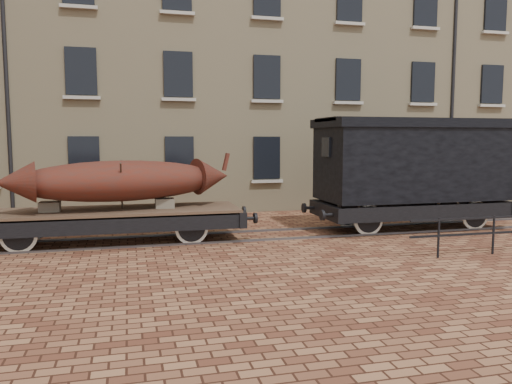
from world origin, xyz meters
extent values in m
plane|color=#572D1D|center=(0.00, 0.00, 0.00)|extent=(90.00, 90.00, 0.00)
cube|color=#CAB586|center=(3.00, 10.00, 7.00)|extent=(40.00, 10.00, 14.00)
cube|color=black|center=(-6.00, 4.96, 2.20)|extent=(1.10, 0.12, 1.70)
cube|color=#ABA798|center=(-6.00, 4.90, 1.25)|extent=(1.30, 0.18, 0.12)
cube|color=black|center=(-2.50, 4.96, 2.20)|extent=(1.10, 0.12, 1.70)
cube|color=#ABA798|center=(-2.50, 4.90, 1.25)|extent=(1.30, 0.18, 0.12)
cube|color=black|center=(1.00, 4.96, 2.20)|extent=(1.10, 0.12, 1.70)
cube|color=#ABA798|center=(1.00, 4.90, 1.25)|extent=(1.30, 0.18, 0.12)
cube|color=black|center=(4.50, 4.96, 2.20)|extent=(1.10, 0.12, 1.70)
cube|color=#ABA798|center=(4.50, 4.90, 1.25)|extent=(1.30, 0.18, 0.12)
cube|color=black|center=(8.00, 4.96, 2.20)|extent=(1.10, 0.12, 1.70)
cube|color=#ABA798|center=(8.00, 4.90, 1.25)|extent=(1.30, 0.18, 0.12)
cube|color=black|center=(11.50, 4.96, 2.20)|extent=(1.10, 0.12, 1.70)
cube|color=#ABA798|center=(11.50, 4.90, 1.25)|extent=(1.30, 0.18, 0.12)
cube|color=black|center=(-6.00, 4.96, 5.40)|extent=(1.10, 0.12, 1.70)
cube|color=#ABA798|center=(-6.00, 4.90, 4.45)|extent=(1.30, 0.18, 0.12)
cube|color=black|center=(-2.50, 4.96, 5.40)|extent=(1.10, 0.12, 1.70)
cube|color=#ABA798|center=(-2.50, 4.90, 4.45)|extent=(1.30, 0.18, 0.12)
cube|color=black|center=(1.00, 4.96, 5.40)|extent=(1.10, 0.12, 1.70)
cube|color=#ABA798|center=(1.00, 4.90, 4.45)|extent=(1.30, 0.18, 0.12)
cube|color=black|center=(4.50, 4.96, 5.40)|extent=(1.10, 0.12, 1.70)
cube|color=#ABA798|center=(4.50, 4.90, 4.45)|extent=(1.30, 0.18, 0.12)
cube|color=black|center=(8.00, 4.96, 5.40)|extent=(1.10, 0.12, 1.70)
cube|color=#ABA798|center=(8.00, 4.90, 4.45)|extent=(1.30, 0.18, 0.12)
cube|color=black|center=(11.50, 4.96, 5.40)|extent=(1.10, 0.12, 1.70)
cube|color=#ABA798|center=(11.50, 4.90, 4.45)|extent=(1.30, 0.18, 0.12)
cube|color=#ABA798|center=(-6.00, 4.90, 7.65)|extent=(1.30, 0.18, 0.12)
cube|color=#ABA798|center=(-2.50, 4.90, 7.65)|extent=(1.30, 0.18, 0.12)
cube|color=#ABA798|center=(1.00, 4.90, 7.65)|extent=(1.30, 0.18, 0.12)
cube|color=black|center=(4.50, 4.96, 8.60)|extent=(1.10, 0.12, 1.70)
cube|color=#ABA798|center=(4.50, 4.90, 7.65)|extent=(1.30, 0.18, 0.12)
cube|color=black|center=(8.00, 4.96, 8.60)|extent=(1.10, 0.12, 1.70)
cube|color=#ABA798|center=(8.00, 4.90, 7.65)|extent=(1.30, 0.18, 0.12)
cube|color=black|center=(11.50, 4.96, 8.60)|extent=(1.10, 0.12, 1.70)
cube|color=#ABA798|center=(11.50, 4.90, 7.65)|extent=(1.30, 0.18, 0.12)
cylinder|color=black|center=(-8.50, 4.95, 7.00)|extent=(0.14, 0.14, 14.00)
cylinder|color=black|center=(9.50, 4.95, 7.00)|extent=(0.14, 0.14, 14.00)
cube|color=#59595E|center=(0.00, -0.72, 0.03)|extent=(30.00, 0.08, 0.06)
cube|color=#59595E|center=(0.00, 0.72, 0.03)|extent=(30.00, 0.08, 0.06)
cylinder|color=black|center=(3.00, -3.80, 0.50)|extent=(0.06, 0.06, 1.00)
cylinder|color=black|center=(4.60, -3.80, 0.50)|extent=(0.06, 0.06, 1.00)
cube|color=#483224|center=(-4.98, 0.00, 0.91)|extent=(7.26, 2.13, 0.12)
cube|color=black|center=(-4.98, -0.99, 0.68)|extent=(7.26, 0.15, 0.44)
cube|color=black|center=(-4.98, 0.99, 0.68)|extent=(7.26, 0.15, 0.44)
cube|color=black|center=(-1.35, 0.00, 0.68)|extent=(0.21, 2.23, 0.44)
cylinder|color=black|center=(-1.08, -0.73, 0.68)|extent=(0.34, 0.10, 0.10)
cylinder|color=black|center=(-0.91, -0.73, 0.68)|extent=(0.08, 0.31, 0.31)
cylinder|color=black|center=(-1.08, 0.73, 0.68)|extent=(0.34, 0.10, 0.10)
cylinder|color=black|center=(-0.91, 0.73, 0.68)|extent=(0.08, 0.31, 0.31)
cylinder|color=black|center=(-7.21, 0.00, 0.46)|extent=(0.10, 1.84, 0.10)
cylinder|color=white|center=(-7.21, -0.72, 0.46)|extent=(0.93, 0.07, 0.93)
cylinder|color=black|center=(-7.21, -0.72, 0.46)|extent=(0.76, 0.10, 0.76)
cube|color=black|center=(-7.21, -0.84, 0.70)|extent=(0.87, 0.08, 0.10)
cylinder|color=white|center=(-7.21, 0.72, 0.46)|extent=(0.93, 0.07, 0.93)
cylinder|color=black|center=(-7.21, 0.72, 0.46)|extent=(0.76, 0.10, 0.76)
cube|color=black|center=(-7.21, 0.84, 0.70)|extent=(0.87, 0.08, 0.10)
cylinder|color=black|center=(-2.75, 0.00, 0.46)|extent=(0.10, 1.84, 0.10)
cylinder|color=white|center=(-2.75, -0.72, 0.46)|extent=(0.93, 0.07, 0.93)
cylinder|color=black|center=(-2.75, -0.72, 0.46)|extent=(0.76, 0.10, 0.76)
cube|color=black|center=(-2.75, -0.84, 0.70)|extent=(0.87, 0.08, 0.10)
cylinder|color=white|center=(-2.75, 0.72, 0.46)|extent=(0.93, 0.07, 0.93)
cylinder|color=black|center=(-2.75, 0.72, 0.46)|extent=(0.76, 0.10, 0.76)
cube|color=black|center=(-2.75, 0.84, 0.70)|extent=(0.87, 0.08, 0.10)
cube|color=black|center=(-4.98, 0.00, 0.53)|extent=(3.87, 0.06, 0.06)
cube|color=#726651|center=(-6.53, 0.00, 1.10)|extent=(0.53, 0.48, 0.27)
cube|color=#726651|center=(-3.43, 0.00, 1.10)|extent=(0.53, 0.48, 0.27)
ellipsoid|color=#561A10|center=(-4.61, 0.00, 1.77)|extent=(5.96, 2.83, 1.15)
cone|color=#561A10|center=(-7.28, -0.51, 1.82)|extent=(1.18, 1.25, 1.09)
cone|color=#561A10|center=(-1.95, 0.51, 1.82)|extent=(1.18, 1.25, 1.09)
cube|color=#561A10|center=(-1.51, 0.60, 2.25)|extent=(0.25, 0.16, 0.55)
cylinder|color=#3F3127|center=(-4.61, -0.46, 1.64)|extent=(0.05, 0.98, 1.37)
cylinder|color=#3F3127|center=(-4.61, 0.46, 1.64)|extent=(0.05, 0.98, 1.37)
cube|color=black|center=(4.56, -1.10, 0.70)|extent=(5.99, 0.16, 0.45)
cube|color=black|center=(4.56, 1.10, 0.70)|extent=(5.99, 0.16, 0.45)
cube|color=black|center=(1.57, 0.00, 0.70)|extent=(0.22, 2.40, 0.45)
cylinder|color=black|center=(1.12, -0.80, 0.70)|extent=(0.08, 0.32, 0.32)
cylinder|color=black|center=(1.12, 0.80, 0.70)|extent=(0.08, 0.32, 0.32)
cube|color=black|center=(7.56, 0.00, 0.70)|extent=(0.22, 2.40, 0.45)
cylinder|color=black|center=(8.01, 0.80, 0.70)|extent=(0.08, 0.32, 0.32)
cylinder|color=black|center=(2.66, 0.00, 0.48)|extent=(0.10, 1.90, 0.10)
cylinder|color=white|center=(2.66, -0.72, 0.48)|extent=(0.96, 0.07, 0.96)
cylinder|color=black|center=(2.66, -0.72, 0.48)|extent=(0.79, 0.10, 0.79)
cylinder|color=white|center=(2.66, 0.72, 0.48)|extent=(0.96, 0.07, 0.96)
cylinder|color=black|center=(2.66, 0.72, 0.48)|extent=(0.79, 0.10, 0.79)
cylinder|color=black|center=(6.46, 0.00, 0.48)|extent=(0.10, 1.90, 0.10)
cylinder|color=white|center=(6.46, -0.72, 0.48)|extent=(0.96, 0.07, 0.96)
cylinder|color=black|center=(6.46, -0.72, 0.48)|extent=(0.79, 0.10, 0.79)
cylinder|color=white|center=(6.46, 0.72, 0.48)|extent=(0.96, 0.07, 0.96)
cylinder|color=black|center=(6.46, 0.72, 0.48)|extent=(0.79, 0.10, 0.79)
cube|color=black|center=(4.56, 0.00, 2.15)|extent=(5.99, 2.40, 2.30)
cube|color=black|center=(4.56, 0.00, 3.43)|extent=(6.17, 2.54, 0.28)
cube|color=black|center=(4.56, 0.00, 3.54)|extent=(6.17, 1.70, 0.12)
cube|color=black|center=(1.55, 0.00, 2.70)|extent=(0.08, 0.60, 0.60)
cube|color=black|center=(7.58, 0.00, 2.70)|extent=(0.08, 0.60, 0.60)
camera|label=1|loc=(-4.40, -14.48, 2.92)|focal=35.00mm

